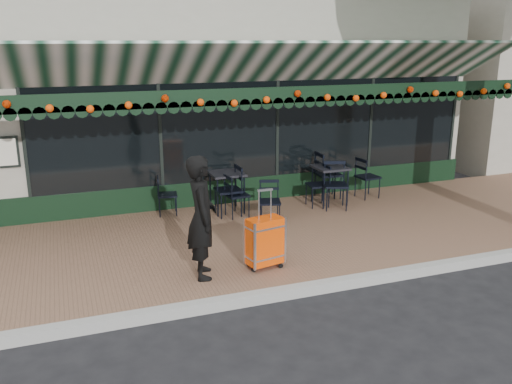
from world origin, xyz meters
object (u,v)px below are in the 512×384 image
object	(u,v)px
chair_a_left	(318,185)
chair_b_left	(228,191)
chair_a_front	(336,186)
chair_a_right	(328,175)
chair_b_front	(270,202)
chair_solo	(167,195)
cafe_table_a	(330,170)
woman	(202,217)
cafe_table_b	(227,176)
chair_b_right	(237,195)
chair_a_extra	(368,177)
suitcase	(265,242)

from	to	relation	value
chair_a_left	chair_b_left	bearing A→B (deg)	-87.46
chair_a_left	chair_a_front	world-z (taller)	chair_a_front
chair_a_right	chair_b_front	bearing A→B (deg)	126.40
chair_a_right	chair_a_front	world-z (taller)	chair_a_right
chair_a_front	chair_b_front	distance (m)	1.59
chair_a_right	chair_a_front	bearing A→B (deg)	167.04
chair_a_left	chair_solo	world-z (taller)	chair_a_left
cafe_table_a	chair_a_left	xyz separation A→B (m)	(-0.29, -0.05, -0.28)
chair_a_left	chair_a_front	xyz separation A→B (m)	(0.25, -0.28, 0.05)
woman	cafe_table_b	bearing A→B (deg)	-14.64
chair_b_right	chair_a_extra	bearing A→B (deg)	-91.01
cafe_table_a	chair_b_right	distance (m)	2.05
chair_b_right	suitcase	bearing A→B (deg)	165.10
cafe_table_a	cafe_table_b	bearing A→B (deg)	173.71
suitcase	chair_b_left	distance (m)	2.56
suitcase	chair_b_right	world-z (taller)	suitcase
suitcase	chair_b_right	xyz separation A→B (m)	(0.36, 2.41, 0.02)
chair_b_left	chair_a_front	bearing A→B (deg)	80.95
chair_a_left	chair_solo	xyz separation A→B (m)	(-2.94, 0.49, -0.04)
suitcase	chair_a_extra	world-z (taller)	suitcase
chair_a_front	chair_b_right	bearing A→B (deg)	-166.60
woman	chair_solo	distance (m)	3.00
suitcase	chair_a_right	xyz separation A→B (m)	(2.57, 2.97, 0.10)
woman	chair_solo	xyz separation A→B (m)	(0.08, 2.96, -0.49)
chair_a_right	cafe_table_b	bearing A→B (deg)	98.48
suitcase	chair_solo	world-z (taller)	suitcase
woman	chair_b_front	world-z (taller)	woman
chair_a_front	chair_b_front	world-z (taller)	chair_a_front
woman	chair_a_front	bearing A→B (deg)	-47.15
suitcase	chair_solo	bearing A→B (deg)	93.80
chair_b_right	chair_b_front	distance (m)	0.72
chair_a_left	chair_b_right	world-z (taller)	chair_a_left
woman	chair_b_left	distance (m)	2.80
woman	chair_b_right	distance (m)	2.74
suitcase	chair_b_front	distance (m)	2.00
cafe_table_b	chair_a_left	world-z (taller)	chair_a_left
cafe_table_a	chair_a_right	size ratio (longest dim) A/B	0.78
suitcase	cafe_table_b	distance (m)	2.81
suitcase	chair_solo	xyz separation A→B (m)	(-0.85, 2.99, -0.02)
cafe_table_a	chair_a_extra	distance (m)	1.02
woman	suitcase	size ratio (longest dim) A/B	1.47
chair_a_front	chair_b_left	distance (m)	2.13
chair_a_front	woman	bearing A→B (deg)	-127.23
chair_b_left	chair_b_right	world-z (taller)	chair_b_left
cafe_table_a	chair_solo	bearing A→B (deg)	172.22
suitcase	chair_a_right	size ratio (longest dim) A/B	1.19
chair_b_front	cafe_table_b	bearing A→B (deg)	135.57
chair_solo	woman	bearing A→B (deg)	-173.25
cafe_table_a	chair_b_front	xyz separation A→B (m)	(-1.58, -0.71, -0.31)
chair_a_right	chair_b_left	xyz separation A→B (m)	(-2.33, -0.42, -0.02)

